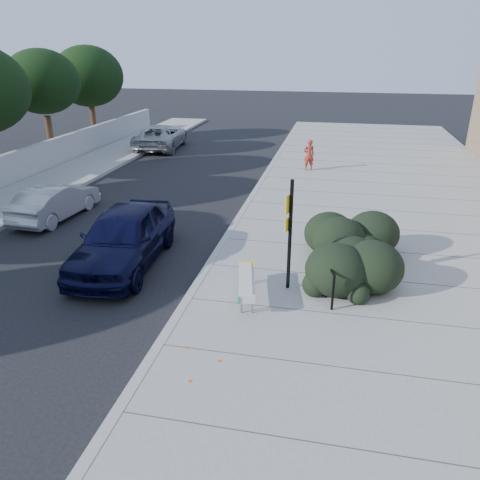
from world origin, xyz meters
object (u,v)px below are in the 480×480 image
object	(u,v)px
bike_rack	(330,283)
suv_silver	(161,137)
sign_post	(290,229)
sedan_navy	(124,237)
wagon_silver	(55,201)
bench	(247,281)
pedestrian	(309,155)

from	to	relation	value
bike_rack	suv_silver	distance (m)	20.74
sign_post	sedan_navy	size ratio (longest dim) A/B	0.58
wagon_silver	sign_post	bearing A→B (deg)	160.24
bench	sedan_navy	bearing A→B (deg)	147.58
bike_rack	sedan_navy	size ratio (longest dim) A/B	0.19
bench	wagon_silver	bearing A→B (deg)	138.47
suv_silver	bike_rack	bearing A→B (deg)	116.49
wagon_silver	pedestrian	world-z (taller)	pedestrian
bench	pedestrian	distance (m)	13.44
bike_rack	pedestrian	bearing A→B (deg)	80.81
wagon_silver	bench	bearing A→B (deg)	153.81
sign_post	suv_silver	xyz separation A→B (m)	(-9.87, 17.00, -1.04)
bench	sign_post	size ratio (longest dim) A/B	0.68
sign_post	wagon_silver	xyz separation A→B (m)	(-9.09, 3.97, -1.13)
bench	bike_rack	bearing A→B (deg)	-7.78
sedan_navy	pedestrian	size ratio (longest dim) A/B	3.26
pedestrian	bench	bearing A→B (deg)	65.88
bench	sign_post	world-z (taller)	sign_post
wagon_silver	pedestrian	size ratio (longest dim) A/B	2.55
sedan_navy	bench	bearing A→B (deg)	-24.80
bench	sedan_navy	distance (m)	4.22
bench	pedestrian	size ratio (longest dim) A/B	1.27
suv_silver	pedestrian	world-z (taller)	pedestrian
bench	suv_silver	world-z (taller)	suv_silver
sedan_navy	wagon_silver	distance (m)	5.30
bench	wagon_silver	xyz separation A→B (m)	(-8.15, 4.71, 0.04)
bench	sedan_navy	size ratio (longest dim) A/B	0.39
sign_post	sedan_navy	xyz separation A→B (m)	(-4.87, 0.76, -0.92)
bench	wagon_silver	distance (m)	9.41
sign_post	suv_silver	bearing A→B (deg)	144.12
bench	sedan_navy	xyz separation A→B (m)	(-3.93, 1.50, 0.25)
suv_silver	sedan_navy	bearing A→B (deg)	101.71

